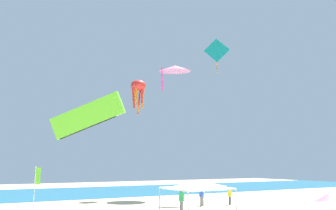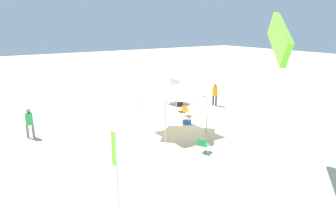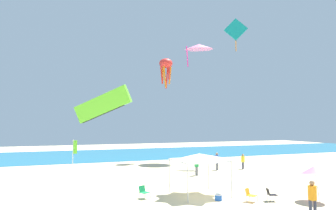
{
  "view_description": "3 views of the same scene",
  "coord_description": "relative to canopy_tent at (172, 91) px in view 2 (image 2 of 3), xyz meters",
  "views": [
    {
      "loc": [
        -11.36,
        -15.33,
        3.77
      ],
      "look_at": [
        0.85,
        6.15,
        8.04
      ],
      "focal_mm": 37.07,
      "sensor_mm": 36.0,
      "label": 1
    },
    {
      "loc": [
        -15.5,
        12.73,
        6.67
      ],
      "look_at": [
        0.83,
        1.74,
        1.6
      ],
      "focal_mm": 33.69,
      "sensor_mm": 36.0,
      "label": 2
    },
    {
      "loc": [
        -9.97,
        -17.99,
        4.9
      ],
      "look_at": [
        0.85,
        8.97,
        6.69
      ],
      "focal_mm": 33.89,
      "sensor_mm": 36.0,
      "label": 3
    }
  ],
  "objects": [
    {
      "name": "ground",
      "position": [
        -0.31,
        -1.82,
        -2.66
      ],
      "size": [
        120.0,
        120.0,
        0.1
      ],
      "primitive_type": "cube",
      "color": "beige"
    },
    {
      "name": "canopy_tent",
      "position": [
        0.0,
        0.0,
        0.0
      ],
      "size": [
        3.32,
        3.17,
        2.88
      ],
      "rotation": [
        0.0,
        0.0,
        0.01
      ],
      "color": "#B7B7BC",
      "rests_on": "ground"
    },
    {
      "name": "beach_umbrella",
      "position": [
        6.21,
        -4.16,
        -0.61
      ],
      "size": [
        1.84,
        1.85,
        2.36
      ],
      "color": "silver",
      "rests_on": "ground"
    },
    {
      "name": "folding_chair_right_of_tent",
      "position": [
        -3.84,
        0.6,
        -2.14
      ],
      "size": [
        0.71,
        0.77,
        0.82
      ],
      "rotation": [
        0.0,
        0.0,
        0.37
      ],
      "color": "black",
      "rests_on": "ground"
    },
    {
      "name": "folding_chair_near_cooler",
      "position": [
        3.5,
        -3.15,
        -2.14
      ],
      "size": [
        0.77,
        0.7,
        0.82
      ],
      "rotation": [
        0.0,
        0.0,
        1.21
      ],
      "color": "black",
      "rests_on": "ground"
    },
    {
      "name": "folding_chair_left_of_tent",
      "position": [
        2.18,
        -2.78,
        -2.14
      ],
      "size": [
        0.76,
        0.8,
        0.82
      ],
      "rotation": [
        0.0,
        0.0,
        0.52
      ],
      "color": "black",
      "rests_on": "ground"
    },
    {
      "name": "cooler_box",
      "position": [
        0.55,
        -1.67,
        -2.41
      ],
      "size": [
        0.71,
        0.74,
        0.4
      ],
      "color": "blue",
      "rests_on": "ground"
    },
    {
      "name": "banner_flag",
      "position": [
        -7.73,
        7.35,
        -0.39
      ],
      "size": [
        0.36,
        0.06,
        3.7
      ],
      "color": "silver",
      "rests_on": "ground"
    },
    {
      "name": "person_by_tent",
      "position": [
        3.33,
        -6.7,
        -1.5
      ],
      "size": [
        0.51,
        0.45,
        1.9
      ],
      "rotation": [
        0.0,
        0.0,
        3.18
      ],
      "color": "#33384C",
      "rests_on": "ground"
    },
    {
      "name": "person_near_umbrella",
      "position": [
        3.76,
        7.75,
        -1.54
      ],
      "size": [
        0.43,
        0.48,
        1.82
      ],
      "rotation": [
        0.0,
        0.0,
        1.43
      ],
      "color": "slate",
      "rests_on": "ground"
    },
    {
      "name": "kite_parafoil_lime",
      "position": [
        -6.91,
        -0.92,
        3.44
      ],
      "size": [
        3.08,
        2.59,
        2.27
      ],
      "rotation": [
        0.0,
        0.0,
        2.41
      ],
      "color": "#66D82D"
    }
  ]
}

